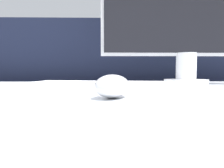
{
  "coord_description": "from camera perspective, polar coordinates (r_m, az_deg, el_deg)",
  "views": [
    {
      "loc": [
        -0.04,
        -0.57,
        0.77
      ],
      "look_at": [
        -0.03,
        -0.11,
        0.74
      ],
      "focal_mm": 35.0,
      "sensor_mm": 36.0,
      "label": 1
    }
  ],
  "objects": [
    {
      "name": "partition_panel",
      "position": [
        1.25,
        0.41,
        -7.54
      ],
      "size": [
        5.0,
        0.03,
        1.05
      ],
      "color": "black",
      "rests_on": "ground_plane"
    },
    {
      "name": "computer_mouse_near",
      "position": [
        0.43,
        0.1,
        -0.56
      ],
      "size": [
        0.09,
        0.12,
        0.05
      ],
      "rotation": [
        0.0,
        0.0,
        -0.32
      ],
      "color": "silver",
      "rests_on": "desk"
    },
    {
      "name": "keyboard",
      "position": [
        0.6,
        -2.01,
        -0.54
      ],
      "size": [
        0.41,
        0.18,
        0.02
      ],
      "rotation": [
        0.0,
        0.0,
        -0.15
      ],
      "color": "white",
      "rests_on": "desk"
    },
    {
      "name": "monitor",
      "position": [
        0.93,
        19.05,
        19.01
      ],
      "size": [
        0.66,
        0.17,
        0.56
      ],
      "color": "white",
      "rests_on": "desk"
    }
  ]
}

